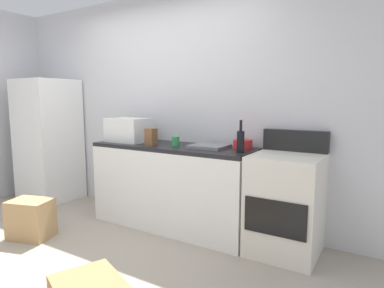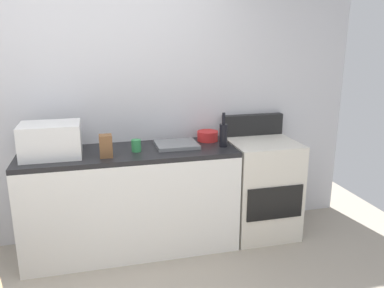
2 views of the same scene
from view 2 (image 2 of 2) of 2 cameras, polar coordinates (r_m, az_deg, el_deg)
name	(u,v)px [view 2 (image 2 of 2)]	position (r m, az deg, el deg)	size (l,w,h in m)	color
wall_back	(89,98)	(3.56, -14.88, 6.46)	(5.00, 0.10, 2.60)	silver
kitchen_counter	(131,200)	(3.46, -8.92, -8.12)	(1.80, 0.60, 0.90)	white
stove_oven	(261,186)	(3.75, 10.02, -6.02)	(0.60, 0.61, 1.10)	silver
microwave	(51,140)	(3.26, -19.96, 0.53)	(0.46, 0.34, 0.27)	white
sink_basin	(176,144)	(3.40, -2.28, -0.06)	(0.36, 0.32, 0.03)	slate
wine_bottle	(223,134)	(3.37, 4.61, 1.41)	(0.07, 0.07, 0.30)	black
coffee_mug	(136,146)	(3.27, -8.17, -0.22)	(0.08, 0.08, 0.10)	#338C4C
knife_block	(106,146)	(3.15, -12.50, -0.29)	(0.10, 0.10, 0.18)	brown
mixing_bowl	(208,136)	(3.58, 2.29, 1.20)	(0.19, 0.19, 0.09)	red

